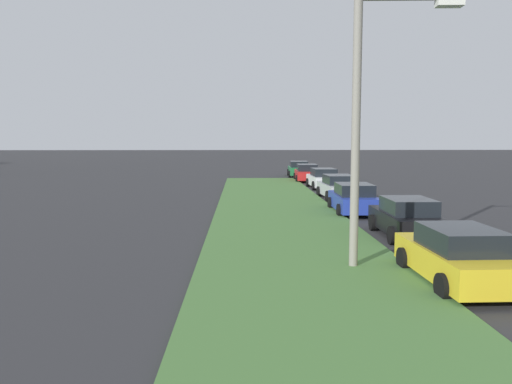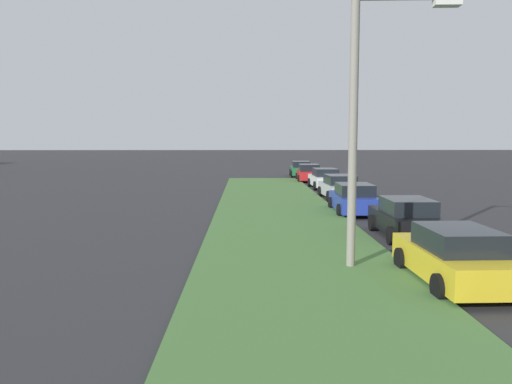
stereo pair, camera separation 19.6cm
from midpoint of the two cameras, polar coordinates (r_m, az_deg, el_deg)
grass_median at (r=15.78m, az=4.35°, el=-7.21°), size 60.00×6.00×0.12m
parked_car_yellow at (r=13.87m, az=21.17°, el=-6.68°), size 4.34×2.09×1.47m
parked_car_black at (r=19.75m, az=16.16°, el=-2.81°), size 4.31×2.04×1.47m
parked_car_blue at (r=25.34m, az=10.58°, el=-0.76°), size 4.33×2.07×1.47m
parked_car_silver at (r=31.18m, az=8.97°, el=0.53°), size 4.37×2.16×1.47m
parked_car_white at (r=37.60m, az=7.34°, el=1.49°), size 4.35×2.11×1.47m
parked_car_red at (r=43.48m, az=5.54°, el=2.12°), size 4.37×2.15×1.47m
parked_car_green at (r=48.93m, az=4.65°, el=2.56°), size 4.37×2.16×1.47m
streetlight at (r=14.36m, az=12.12°, el=8.76°), size 0.44×2.88×7.50m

